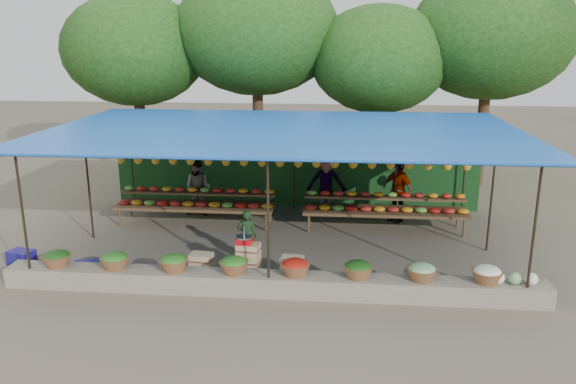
# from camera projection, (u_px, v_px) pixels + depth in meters

# --- Properties ---
(ground) EXTENTS (60.00, 60.00, 0.00)m
(ground) POSITION_uv_depth(u_px,v_px,m) (284.00, 244.00, 13.64)
(ground) COLOR brown
(ground) RESTS_ON ground
(stone_curb) EXTENTS (10.60, 0.55, 0.40)m
(stone_curb) POSITION_uv_depth(u_px,v_px,m) (270.00, 284.00, 10.95)
(stone_curb) COLOR #716D5B
(stone_curb) RESTS_ON ground
(stall_canopy) EXTENTS (10.80, 6.60, 2.82)m
(stall_canopy) POSITION_uv_depth(u_px,v_px,m) (284.00, 135.00, 13.00)
(stall_canopy) COLOR black
(stall_canopy) RESTS_ON ground
(produce_baskets) EXTENTS (8.98, 0.58, 0.34)m
(produce_baskets) POSITION_uv_depth(u_px,v_px,m) (264.00, 266.00, 10.86)
(produce_baskets) COLOR brown
(produce_baskets) RESTS_ON stone_curb
(netting_backdrop) EXTENTS (10.60, 0.06, 2.50)m
(netting_backdrop) POSITION_uv_depth(u_px,v_px,m) (294.00, 165.00, 16.33)
(netting_backdrop) COLOR #1B4C1D
(netting_backdrop) RESTS_ON ground
(tree_row) EXTENTS (16.51, 5.50, 7.12)m
(tree_row) POSITION_uv_depth(u_px,v_px,m) (318.00, 42.00, 18.19)
(tree_row) COLOR #352213
(tree_row) RESTS_ON ground
(fruit_table_left) EXTENTS (4.21, 0.95, 0.93)m
(fruit_table_left) POSITION_uv_depth(u_px,v_px,m) (196.00, 202.00, 15.00)
(fruit_table_left) COLOR #4A301D
(fruit_table_left) RESTS_ON ground
(fruit_table_right) EXTENTS (4.21, 0.95, 0.93)m
(fruit_table_right) POSITION_uv_depth(u_px,v_px,m) (385.00, 207.00, 14.55)
(fruit_table_right) COLOR #4A301D
(fruit_table_right) RESTS_ON ground
(crate_counter) EXTENTS (2.39, 0.40, 0.77)m
(crate_counter) POSITION_uv_depth(u_px,v_px,m) (247.00, 264.00, 11.60)
(crate_counter) COLOR tan
(crate_counter) RESTS_ON ground
(weighing_scale) EXTENTS (0.34, 0.34, 0.36)m
(weighing_scale) POSITION_uv_depth(u_px,v_px,m) (244.00, 240.00, 11.46)
(weighing_scale) COLOR red
(weighing_scale) RESTS_ON crate_counter
(vendor_seated) EXTENTS (0.45, 0.31, 1.20)m
(vendor_seated) POSITION_uv_depth(u_px,v_px,m) (247.00, 236.00, 12.42)
(vendor_seated) COLOR #183519
(vendor_seated) RESTS_ON ground
(customer_left) EXTENTS (0.85, 0.70, 1.60)m
(customer_left) POSITION_uv_depth(u_px,v_px,m) (198.00, 188.00, 15.61)
(customer_left) COLOR slate
(customer_left) RESTS_ON ground
(customer_mid) EXTENTS (1.26, 0.83, 1.82)m
(customer_mid) POSITION_uv_depth(u_px,v_px,m) (326.00, 184.00, 15.66)
(customer_mid) COLOR slate
(customer_mid) RESTS_ON ground
(customer_right) EXTENTS (1.00, 1.02, 1.72)m
(customer_right) POSITION_uv_depth(u_px,v_px,m) (397.00, 190.00, 15.15)
(customer_right) COLOR slate
(customer_right) RESTS_ON ground
(blue_crate_front) EXTENTS (0.67, 0.58, 0.34)m
(blue_crate_front) POSITION_uv_depth(u_px,v_px,m) (89.00, 270.00, 11.69)
(blue_crate_front) COLOR navy
(blue_crate_front) RESTS_ON ground
(blue_crate_back) EXTENTS (0.60, 0.50, 0.31)m
(blue_crate_back) POSITION_uv_depth(u_px,v_px,m) (22.00, 257.00, 12.39)
(blue_crate_back) COLOR navy
(blue_crate_back) RESTS_ON ground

